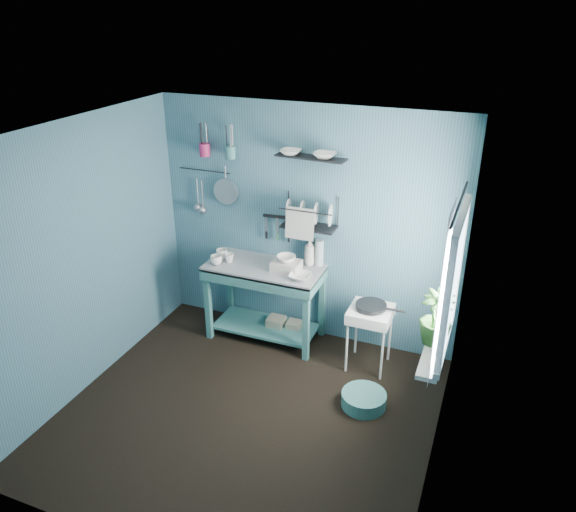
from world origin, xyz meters
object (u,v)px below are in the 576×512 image
at_px(soap_bottle, 309,251).
at_px(dish_rack, 309,212).
at_px(mug_mid, 229,258).
at_px(mug_right, 222,254).
at_px(work_counter, 265,301).
at_px(hotplate_stand, 369,338).
at_px(utensil_cup_magenta, 205,150).
at_px(mug_left, 216,260).
at_px(wash_tub, 286,266).
at_px(potted_plant, 436,317).
at_px(water_bottle, 319,253).
at_px(storage_tin_large, 276,326).
at_px(storage_tin_small, 294,330).
at_px(colander, 226,192).
at_px(frying_pan, 371,306).
at_px(floor_basin, 364,399).
at_px(utensil_cup_teal, 230,152).

distance_m(soap_bottle, dish_rack, 0.45).
xyz_separation_m(mug_mid, mug_right, (-0.12, 0.06, 0.00)).
xyz_separation_m(work_counter, hotplate_stand, (1.17, -0.12, -0.10)).
bearing_deg(utensil_cup_magenta, mug_left, -53.52).
xyz_separation_m(wash_tub, hotplate_stand, (0.92, -0.10, -0.58)).
bearing_deg(potted_plant, water_bottle, 143.48).
bearing_deg(wash_tub, storage_tin_large, 154.98).
height_order(wash_tub, utensil_cup_magenta, utensil_cup_magenta).
distance_m(mug_right, dish_rack, 1.09).
relative_size(mug_left, potted_plant, 0.26).
bearing_deg(storage_tin_large, mug_right, -175.24).
bearing_deg(mug_left, water_bottle, 20.81).
relative_size(work_counter, utensil_cup_magenta, 9.33).
bearing_deg(potted_plant, dish_rack, 147.45).
bearing_deg(dish_rack, hotplate_stand, -10.75).
distance_m(hotplate_stand, potted_plant, 1.18).
height_order(soap_bottle, dish_rack, dish_rack).
xyz_separation_m(dish_rack, storage_tin_small, (-0.13, -0.06, -1.36)).
xyz_separation_m(soap_bottle, hotplate_stand, (0.75, -0.32, -0.68)).
height_order(mug_right, storage_tin_large, mug_right).
bearing_deg(colander, mug_right, -81.59).
xyz_separation_m(water_bottle, potted_plant, (1.32, -0.97, 0.06)).
relative_size(mug_left, storage_tin_small, 0.61).
xyz_separation_m(colander, potted_plant, (2.37, -0.98, -0.47)).
height_order(work_counter, colander, colander).
height_order(mug_mid, frying_pan, mug_mid).
bearing_deg(soap_bottle, frying_pan, -23.17).
distance_m(work_counter, floor_basin, 1.53).
bearing_deg(floor_basin, storage_tin_small, 140.66).
xyz_separation_m(mug_right, potted_plant, (2.34, -0.75, 0.16)).
bearing_deg(storage_tin_large, storage_tin_small, 8.53).
distance_m(mug_right, storage_tin_large, 1.00).
bearing_deg(frying_pan, storage_tin_small, 166.97).
distance_m(mug_left, dish_rack, 1.10).
relative_size(wash_tub, utensil_cup_teal, 2.15).
relative_size(dish_rack, colander, 1.96).
bearing_deg(work_counter, utensil_cup_teal, 144.66).
height_order(wash_tub, utensil_cup_teal, utensil_cup_teal).
relative_size(frying_pan, dish_rack, 0.55).
bearing_deg(storage_tin_small, potted_plant, -28.52).
bearing_deg(water_bottle, utensil_cup_magenta, -178.78).
relative_size(frying_pan, utensil_cup_magenta, 2.31).
xyz_separation_m(utensil_cup_teal, floor_basin, (1.74, -0.93, -1.90)).
height_order(work_counter, mug_right, mug_right).
bearing_deg(work_counter, mug_right, 168.20).
xyz_separation_m(mug_mid, storage_tin_small, (0.68, 0.14, -0.81)).
height_order(mug_left, storage_tin_small, mug_left).
bearing_deg(utensil_cup_magenta, colander, 8.20).
distance_m(utensil_cup_magenta, utensil_cup_teal, 0.30).
bearing_deg(mug_mid, soap_bottle, 18.00).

